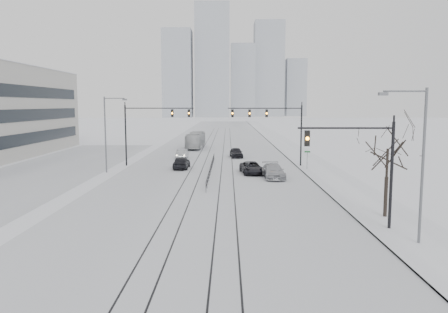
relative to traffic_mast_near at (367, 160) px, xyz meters
The scene contains 21 objects.
ground 13.16m from the traffic_mast_near, 150.93° to the right, with size 500.00×500.00×0.00m, color white.
road 55.26m from the traffic_mast_near, 101.30° to the left, with size 22.00×260.00×0.02m, color silver.
sidewalk_east 54.26m from the traffic_mast_near, 87.13° to the left, with size 5.00×260.00×0.16m, color white.
curb 54.19m from the traffic_mast_near, 89.72° to the left, with size 0.10×260.00×0.12m, color gray.
parking_strip 42.54m from the traffic_mast_near, 136.71° to the left, with size 14.00×60.00×0.03m, color silver.
tram_rails 35.96m from the traffic_mast_near, 107.60° to the left, with size 5.30×180.00×0.01m.
skyline 268.96m from the traffic_mast_near, 91.23° to the left, with size 96.00×48.00×72.00m.
traffic_mast_near is the anchor object (origin of this frame).
traffic_mast_ne 29.14m from the traffic_mast_near, 95.19° to the left, with size 9.60×0.37×8.00m.
traffic_mast_nw 35.69m from the traffic_mast_near, 122.77° to the left, with size 9.10×0.37×8.00m.
street_light_east 3.61m from the traffic_mast_near, 57.45° to the right, with size 2.73×0.25×9.00m.
street_light_west 33.24m from the traffic_mast_near, 133.76° to the left, with size 2.73×0.25×9.00m.
bare_tree 3.85m from the traffic_mast_near, 51.24° to the left, with size 4.40×4.40×6.10m.
median_fence 26.62m from the traffic_mast_near, 114.20° to the left, with size 0.06×24.00×1.00m.
street_sign 26.19m from the traffic_mast_near, 87.77° to the left, with size 0.70×0.06×2.40m.
sedan_sb_inner 31.07m from the traffic_mast_near, 118.33° to the left, with size 1.86×4.62×1.57m, color black.
sedan_sb_outer 41.06m from the traffic_mast_near, 112.50° to the left, with size 1.48×4.23×1.39m, color #9FA3A6.
sedan_nb_front 24.23m from the traffic_mast_near, 104.51° to the left, with size 2.31×5.01×1.39m, color black.
sedan_nb_right 20.71m from the traffic_mast_near, 100.68° to the left, with size 2.18×5.36×1.56m, color #A1A3A9.
sedan_nb_far 40.01m from the traffic_mast_near, 100.84° to the left, with size 1.76×4.37×1.49m, color black.
box_truck 54.98m from the traffic_mast_near, 105.57° to the left, with size 2.50×10.68×2.97m, color #B2B5B6.
Camera 1 is at (2.01, -21.43, 8.06)m, focal length 35.00 mm.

